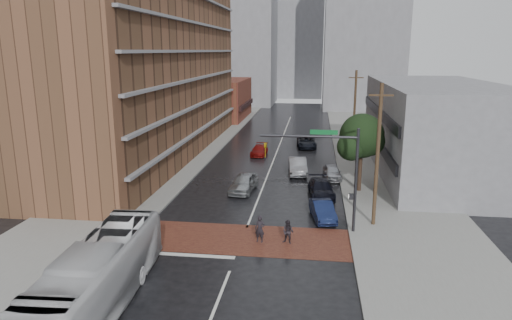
% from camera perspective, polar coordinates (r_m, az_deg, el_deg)
% --- Properties ---
extents(ground, '(160.00, 160.00, 0.00)m').
position_cam_1_polar(ground, '(29.96, -1.87, -10.25)').
color(ground, black).
rests_on(ground, ground).
extents(crosswalk, '(14.00, 5.00, 0.02)m').
position_cam_1_polar(crosswalk, '(30.41, -1.72, -9.85)').
color(crosswalk, brown).
rests_on(crosswalk, ground).
extents(sidewalk_west, '(9.00, 90.00, 0.15)m').
position_cam_1_polar(sidewalk_west, '(55.75, -9.44, 0.93)').
color(sidewalk_west, gray).
rests_on(sidewalk_west, ground).
extents(sidewalk_east, '(9.00, 90.00, 0.15)m').
position_cam_1_polar(sidewalk_east, '(53.87, 14.70, 0.22)').
color(sidewalk_east, gray).
rests_on(sidewalk_east, ground).
extents(apartment_block, '(10.00, 44.00, 28.00)m').
position_cam_1_polar(apartment_block, '(54.32, -12.96, 15.25)').
color(apartment_block, brown).
rests_on(apartment_block, ground).
extents(storefront_west, '(8.00, 16.00, 7.00)m').
position_cam_1_polar(storefront_west, '(83.14, -4.10, 7.60)').
color(storefront_west, maroon).
rests_on(storefront_west, ground).
extents(building_east, '(11.00, 26.00, 9.00)m').
position_cam_1_polar(building_east, '(49.14, 21.51, 3.73)').
color(building_east, gray).
rests_on(building_east, ground).
extents(distant_tower_west, '(18.00, 16.00, 32.00)m').
position_cam_1_polar(distant_tower_west, '(106.73, -2.67, 15.65)').
color(distant_tower_west, gray).
rests_on(distant_tower_west, ground).
extents(distant_tower_east, '(16.00, 14.00, 36.00)m').
position_cam_1_polar(distant_tower_east, '(99.67, 13.45, 16.61)').
color(distant_tower_east, gray).
rests_on(distant_tower_east, ground).
extents(distant_tower_center, '(12.00, 10.00, 24.00)m').
position_cam_1_polar(distant_tower_center, '(122.12, 5.46, 13.46)').
color(distant_tower_center, gray).
rests_on(distant_tower_center, ground).
extents(street_tree, '(4.20, 4.10, 6.90)m').
position_cam_1_polar(street_tree, '(39.96, 13.08, 2.60)').
color(street_tree, '#332319').
rests_on(street_tree, ground).
extents(signal_mast, '(6.50, 0.30, 7.20)m').
position_cam_1_polar(signal_mast, '(30.47, 9.75, -0.61)').
color(signal_mast, '#2D2D33').
rests_on(signal_mast, ground).
extents(utility_pole_near, '(1.60, 0.26, 10.00)m').
position_cam_1_polar(utility_pole_near, '(32.10, 14.95, 0.59)').
color(utility_pole_near, '#473321').
rests_on(utility_pole_near, ground).
extents(utility_pole_far, '(1.60, 0.26, 10.00)m').
position_cam_1_polar(utility_pole_far, '(51.69, 12.19, 5.53)').
color(utility_pole_far, '#473321').
rests_on(utility_pole_far, ground).
extents(transit_bus, '(3.29, 11.72, 3.23)m').
position_cam_1_polar(transit_bus, '(23.66, -19.00, -13.51)').
color(transit_bus, silver).
rests_on(transit_bus, ground).
extents(pedestrian_a, '(0.73, 0.55, 1.79)m').
position_cam_1_polar(pedestrian_a, '(29.65, 0.48, -8.62)').
color(pedestrian_a, black).
rests_on(pedestrian_a, ground).
extents(pedestrian_b, '(0.91, 0.80, 1.56)m').
position_cam_1_polar(pedestrian_b, '(29.56, 4.03, -8.97)').
color(pedestrian_b, black).
rests_on(pedestrian_b, ground).
extents(car_travel_a, '(2.41, 4.85, 1.59)m').
position_cam_1_polar(car_travel_a, '(39.96, -1.56, -2.86)').
color(car_travel_a, '#A9AEB1').
rests_on(car_travel_a, ground).
extents(car_travel_b, '(2.18, 5.03, 1.61)m').
position_cam_1_polar(car_travel_b, '(45.78, 5.22, -0.76)').
color(car_travel_b, '#989AA0').
rests_on(car_travel_b, ground).
extents(car_travel_c, '(1.86, 4.19, 1.20)m').
position_cam_1_polar(car_travel_c, '(53.86, 0.41, 1.24)').
color(car_travel_c, maroon).
rests_on(car_travel_c, ground).
extents(suv_travel, '(2.71, 5.20, 1.40)m').
position_cam_1_polar(suv_travel, '(58.45, 6.34, 2.24)').
color(suv_travel, black).
rests_on(suv_travel, ground).
extents(car_parked_near, '(2.14, 4.26, 1.34)m').
position_cam_1_polar(car_parked_near, '(33.92, 8.33, -6.26)').
color(car_parked_near, '#121C40').
rests_on(car_parked_near, ground).
extents(car_parked_mid, '(2.53, 4.97, 1.38)m').
position_cam_1_polar(car_parked_mid, '(39.03, 8.15, -3.56)').
color(car_parked_mid, black).
rests_on(car_parked_mid, ground).
extents(car_parked_far, '(1.97, 4.02, 1.32)m').
position_cam_1_polar(car_parked_far, '(44.57, 9.49, -1.49)').
color(car_parked_far, '#B7B9C0').
rests_on(car_parked_far, ground).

